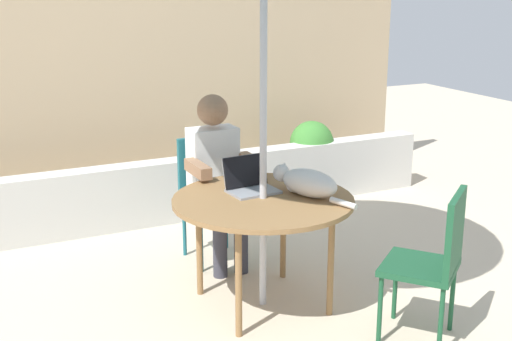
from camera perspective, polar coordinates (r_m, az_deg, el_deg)
The scene contains 10 objects.
ground_plane at distance 4.54m, azimuth 0.56°, elevation -10.87°, with size 14.00×14.00×0.00m, color beige.
fence_back at distance 6.52m, azimuth -9.46°, elevation 6.33°, with size 5.49×0.08×1.98m, color tan.
planter_wall_low at distance 5.95m, azimuth -6.95°, elevation -1.64°, with size 4.94×0.20×0.53m, color beige.
patio_table at distance 4.29m, azimuth 0.58°, elevation -2.93°, with size 1.12×1.12×0.71m.
chair_occupied at distance 5.10m, azimuth -3.88°, elevation -1.45°, with size 0.40×0.40×0.90m.
chair_empty at distance 4.03m, azimuth 14.53°, elevation -6.72°, with size 0.56×0.56×0.90m.
person_seated at distance 4.91m, azimuth -3.22°, elevation -0.05°, with size 0.48×0.48×1.24m.
laptop at distance 4.40m, azimuth -0.58°, elevation -0.87°, with size 0.32×0.27×0.21m.
cat at distance 4.30m, azimuth 4.15°, elevation -1.00°, with size 0.32×0.63×0.17m.
potted_plant_near_fence at distance 6.59m, azimuth 4.58°, elevation 1.54°, with size 0.41×0.41×0.71m.
Camera 1 is at (-1.81, -3.63, 2.04)m, focal length 48.69 mm.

